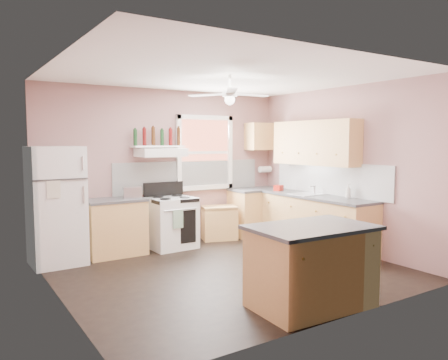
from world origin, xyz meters
TOP-DOWN VIEW (x-y plane):
  - floor at (0.00, 0.00)m, footprint 4.50×4.50m
  - ceiling at (0.00, 0.00)m, footprint 4.50×4.50m
  - wall_back at (0.00, 2.02)m, footprint 4.50×0.05m
  - wall_right at (2.27, 0.00)m, footprint 0.05×4.00m
  - wall_left at (-2.27, 0.00)m, footprint 0.05×4.00m
  - backsplash_back at (0.45, 1.99)m, footprint 2.90×0.03m
  - backsplash_right at (2.23, 0.30)m, footprint 0.03×2.60m
  - window_view at (0.75, 1.98)m, footprint 1.00×0.02m
  - window_frame at (0.75, 1.96)m, footprint 1.16×0.07m
  - refrigerator at (-1.95, 1.66)m, footprint 0.75×0.73m
  - base_cabinet_left at (-1.06, 1.70)m, footprint 0.90×0.60m
  - counter_left at (-1.06, 1.70)m, footprint 0.92×0.62m
  - toaster at (-0.79, 1.64)m, footprint 0.31×0.22m
  - stove at (-0.10, 1.64)m, footprint 0.76×0.67m
  - range_hood at (-0.23, 1.75)m, footprint 0.78×0.50m
  - bottle_shelf at (-0.23, 1.87)m, footprint 0.90×0.26m
  - cart at (0.92, 1.74)m, footprint 0.72×0.58m
  - base_cabinet_corner at (1.75, 1.70)m, footprint 1.00×0.60m
  - base_cabinet_right at (1.95, 0.30)m, footprint 0.60×2.20m
  - counter_corner at (1.75, 1.70)m, footprint 1.02×0.62m
  - counter_right at (1.94, 0.30)m, footprint 0.62×2.22m
  - sink at (1.94, 0.50)m, footprint 0.55×0.45m
  - faucet at (2.10, 0.50)m, footprint 0.03×0.03m
  - upper_cabinet_right at (2.08, 0.50)m, footprint 0.33×1.80m
  - upper_cabinet_corner at (1.95, 1.83)m, footprint 0.60×0.33m
  - paper_towel at (2.07, 1.86)m, footprint 0.26×0.12m
  - island at (0.02, -1.58)m, footprint 1.30×0.85m
  - island_top at (0.02, -1.58)m, footprint 1.37×0.93m
  - ceiling_fan_hub at (0.00, 0.00)m, footprint 0.20×0.20m
  - soap_bottle at (2.13, -0.22)m, footprint 0.12×0.12m
  - red_caddy at (1.88, 1.20)m, footprint 0.21×0.18m
  - wine_bottles at (-0.22, 1.87)m, footprint 0.86×0.06m

SIDE VIEW (x-z plane):
  - floor at x=0.00m, z-range 0.00..0.00m
  - cart at x=0.92m, z-range 0.00..0.62m
  - base_cabinet_left at x=-1.06m, z-range 0.00..0.86m
  - stove at x=-0.10m, z-range 0.00..0.86m
  - base_cabinet_corner at x=1.75m, z-range 0.00..0.86m
  - base_cabinet_right at x=1.95m, z-range 0.00..0.86m
  - island at x=0.02m, z-range 0.00..0.86m
  - refrigerator at x=-1.95m, z-range 0.00..1.74m
  - counter_left at x=-1.06m, z-range 0.86..0.90m
  - counter_corner at x=1.75m, z-range 0.86..0.90m
  - counter_right at x=1.94m, z-range 0.86..0.90m
  - island_top at x=0.02m, z-range 0.86..0.90m
  - sink at x=1.94m, z-range 0.88..0.91m
  - red_caddy at x=1.88m, z-range 0.90..1.00m
  - faucet at x=2.10m, z-range 0.90..1.04m
  - toaster at x=-0.79m, z-range 0.90..1.08m
  - soap_bottle at x=2.13m, z-range 0.90..1.13m
  - backsplash_back at x=0.45m, z-range 0.90..1.45m
  - backsplash_right at x=2.23m, z-range 0.90..1.45m
  - paper_towel at x=2.07m, z-range 1.19..1.31m
  - wall_back at x=0.00m, z-range 0.00..2.70m
  - wall_right at x=2.27m, z-range 0.00..2.70m
  - wall_left at x=-2.27m, z-range 0.00..2.70m
  - window_view at x=0.75m, z-range 1.00..2.20m
  - window_frame at x=0.75m, z-range 0.92..2.28m
  - range_hood at x=-0.23m, z-range 1.55..1.69m
  - bottle_shelf at x=-0.23m, z-range 1.71..1.73m
  - upper_cabinet_right at x=2.08m, z-range 1.40..2.16m
  - wine_bottles at x=-0.22m, z-range 1.73..2.04m
  - upper_cabinet_corner at x=1.95m, z-range 1.64..2.16m
  - ceiling_fan_hub at x=0.00m, z-range 2.41..2.49m
  - ceiling at x=0.00m, z-range 2.70..2.70m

